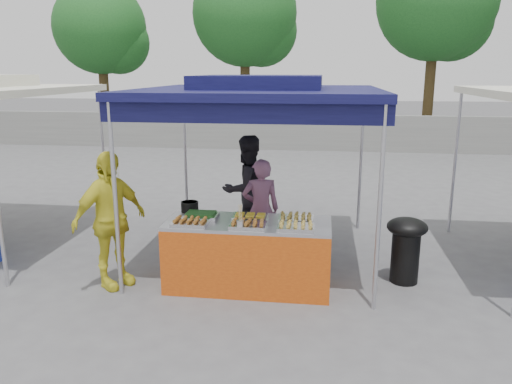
# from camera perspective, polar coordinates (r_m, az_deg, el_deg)

# --- Properties ---
(ground_plane) EXTENTS (80.00, 80.00, 0.00)m
(ground_plane) POSITION_cam_1_polar(r_m,az_deg,el_deg) (6.45, -0.73, -10.37)
(ground_plane) COLOR #575659
(back_wall) EXTENTS (40.00, 0.25, 1.20)m
(back_wall) POSITION_cam_1_polar(r_m,az_deg,el_deg) (16.97, 4.78, 6.81)
(back_wall) COLOR gray
(back_wall) RESTS_ON ground_plane
(main_canopy) EXTENTS (3.20, 3.20, 2.57)m
(main_canopy) POSITION_cam_1_polar(r_m,az_deg,el_deg) (6.86, 0.43, 11.52)
(main_canopy) COLOR #B5B5BC
(main_canopy) RESTS_ON ground_plane
(tree_0) EXTENTS (3.51, 3.45, 5.93)m
(tree_0) POSITION_cam_1_polar(r_m,az_deg,el_deg) (20.64, -16.93, 17.11)
(tree_0) COLOR #3E3018
(tree_0) RESTS_ON ground_plane
(tree_1) EXTENTS (3.82, 3.81, 6.56)m
(tree_1) POSITION_cam_1_polar(r_m,az_deg,el_deg) (19.38, -0.81, 19.22)
(tree_1) COLOR #3E3018
(tree_1) RESTS_ON ground_plane
(tree_2) EXTENTS (4.07, 4.07, 6.99)m
(tree_2) POSITION_cam_1_polar(r_m,az_deg,el_deg) (19.38, 20.28, 19.31)
(tree_2) COLOR #3E3018
(tree_2) RESTS_ON ground_plane
(vendor_table) EXTENTS (2.00, 0.80, 0.85)m
(vendor_table) POSITION_cam_1_polar(r_m,az_deg,el_deg) (6.20, -0.88, -7.15)
(vendor_table) COLOR #BB4710
(vendor_table) RESTS_ON ground_plane
(food_tray_fl) EXTENTS (0.42, 0.30, 0.07)m
(food_tray_fl) POSITION_cam_1_polar(r_m,az_deg,el_deg) (5.96, -7.53, -3.47)
(food_tray_fl) COLOR silver
(food_tray_fl) RESTS_ON vendor_table
(food_tray_fm) EXTENTS (0.42, 0.30, 0.07)m
(food_tray_fm) POSITION_cam_1_polar(r_m,az_deg,el_deg) (5.82, -0.90, -3.78)
(food_tray_fm) COLOR silver
(food_tray_fm) RESTS_ON vendor_table
(food_tray_fr) EXTENTS (0.42, 0.30, 0.07)m
(food_tray_fr) POSITION_cam_1_polar(r_m,az_deg,el_deg) (5.76, 4.58, -3.99)
(food_tray_fr) COLOR silver
(food_tray_fr) RESTS_ON vendor_table
(food_tray_bl) EXTENTS (0.42, 0.30, 0.07)m
(food_tray_bl) POSITION_cam_1_polar(r_m,az_deg,el_deg) (6.22, -6.33, -2.69)
(food_tray_bl) COLOR silver
(food_tray_bl) RESTS_ON vendor_table
(food_tray_bm) EXTENTS (0.42, 0.30, 0.07)m
(food_tray_bm) POSITION_cam_1_polar(r_m,az_deg,el_deg) (6.14, -0.66, -2.83)
(food_tray_bm) COLOR silver
(food_tray_bm) RESTS_ON vendor_table
(food_tray_br) EXTENTS (0.42, 0.30, 0.07)m
(food_tray_br) POSITION_cam_1_polar(r_m,az_deg,el_deg) (6.08, 4.61, -3.04)
(food_tray_br) COLOR silver
(food_tray_br) RESTS_ON vendor_table
(cooking_pot) EXTENTS (0.23, 0.23, 0.13)m
(cooking_pot) POSITION_cam_1_polar(r_m,az_deg,el_deg) (6.52, -7.58, -1.67)
(cooking_pot) COLOR black
(cooking_pot) RESTS_ON vendor_table
(skewer_cup) EXTENTS (0.09, 0.09, 0.11)m
(skewer_cup) POSITION_cam_1_polar(r_m,az_deg,el_deg) (5.75, -1.84, -3.79)
(skewer_cup) COLOR #B5B5BC
(skewer_cup) RESTS_ON vendor_table
(wok_burner) EXTENTS (0.51, 0.51, 0.85)m
(wok_burner) POSITION_cam_1_polar(r_m,az_deg,el_deg) (6.59, 16.77, -5.73)
(wok_burner) COLOR black
(wok_burner) RESTS_ON ground_plane
(crate_left) EXTENTS (0.46, 0.32, 0.28)m
(crate_left) POSITION_cam_1_polar(r_m,az_deg,el_deg) (7.05, -3.96, -7.04)
(crate_left) COLOR #13239C
(crate_left) RESTS_ON ground_plane
(crate_right) EXTENTS (0.46, 0.32, 0.28)m
(crate_right) POSITION_cam_1_polar(r_m,az_deg,el_deg) (6.80, 2.77, -7.82)
(crate_right) COLOR #13239C
(crate_right) RESTS_ON ground_plane
(crate_stacked) EXTENTS (0.45, 0.31, 0.27)m
(crate_stacked) POSITION_cam_1_polar(r_m,az_deg,el_deg) (6.71, 2.80, -5.65)
(crate_stacked) COLOR #13239C
(crate_stacked) RESTS_ON crate_right
(vendor_woman) EXTENTS (0.60, 0.46, 1.45)m
(vendor_woman) POSITION_cam_1_polar(r_m,az_deg,el_deg) (7.03, 0.54, -2.02)
(vendor_woman) COLOR #845474
(vendor_woman) RESTS_ON ground_plane
(helper_man) EXTENTS (1.04, 1.02, 1.68)m
(helper_man) POSITION_cam_1_polar(r_m,az_deg,el_deg) (7.70, -1.07, 0.28)
(helper_man) COLOR black
(helper_man) RESTS_ON ground_plane
(customer_person) EXTENTS (0.90, 1.06, 1.71)m
(customer_person) POSITION_cam_1_polar(r_m,az_deg,el_deg) (6.36, -16.36, -3.12)
(customer_person) COLOR yellow
(customer_person) RESTS_ON ground_plane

